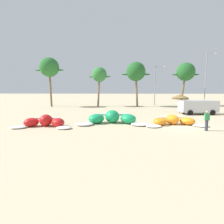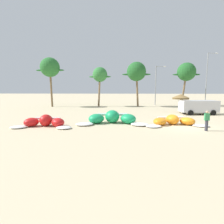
{
  "view_description": "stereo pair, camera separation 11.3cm",
  "coord_description": "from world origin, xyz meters",
  "px_view_note": "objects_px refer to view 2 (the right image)",
  "views": [
    {
      "loc": [
        -5.61,
        -16.89,
        3.29
      ],
      "look_at": [
        -6.53,
        2.0,
        1.0
      ],
      "focal_mm": 29.95,
      "sensor_mm": 36.0,
      "label": 1
    },
    {
      "loc": [
        -5.5,
        -16.89,
        3.29
      ],
      "look_at": [
        -6.53,
        2.0,
        1.0
      ],
      "focal_mm": 29.95,
      "sensor_mm": 36.0,
      "label": 2
    }
  ],
  "objects_px": {
    "kite_left_of_center": "(174,121)",
    "palm_center_left": "(186,72)",
    "parked_car_second": "(198,106)",
    "kite_left": "(112,118)",
    "palm_leftmost": "(50,68)",
    "palm_left": "(100,75)",
    "lamppost_west": "(51,84)",
    "beach_umbrella_near_van": "(181,97)",
    "palm_left_of_gap": "(136,72)",
    "person_near_kites": "(207,121)",
    "lamppost_west_center": "(157,83)",
    "lamppost_east_center": "(207,76)",
    "kite_far_left": "(45,122)"
  },
  "relations": [
    {
      "from": "kite_far_left",
      "to": "lamppost_east_center",
      "type": "height_order",
      "value": "lamppost_east_center"
    },
    {
      "from": "kite_far_left",
      "to": "kite_left",
      "type": "relative_size",
      "value": 0.79
    },
    {
      "from": "palm_left_of_gap",
      "to": "lamppost_east_center",
      "type": "distance_m",
      "value": 15.36
    },
    {
      "from": "palm_left_of_gap",
      "to": "person_near_kites",
      "type": "bearing_deg",
      "value": -79.22
    },
    {
      "from": "kite_left_of_center",
      "to": "lamppost_east_center",
      "type": "relative_size",
      "value": 0.56
    },
    {
      "from": "person_near_kites",
      "to": "palm_leftmost",
      "type": "xyz_separation_m",
      "value": [
        -20.29,
        20.0,
        6.51
      ]
    },
    {
      "from": "kite_left_of_center",
      "to": "person_near_kites",
      "type": "height_order",
      "value": "person_near_kites"
    },
    {
      "from": "parked_car_second",
      "to": "kite_left",
      "type": "bearing_deg",
      "value": -146.51
    },
    {
      "from": "lamppost_west_center",
      "to": "lamppost_east_center",
      "type": "distance_m",
      "value": 10.55
    },
    {
      "from": "kite_left",
      "to": "lamppost_west",
      "type": "relative_size",
      "value": 0.88
    },
    {
      "from": "lamppost_west_center",
      "to": "lamppost_west",
      "type": "bearing_deg",
      "value": 175.72
    },
    {
      "from": "lamppost_west",
      "to": "kite_left",
      "type": "bearing_deg",
      "value": -57.48
    },
    {
      "from": "palm_center_left",
      "to": "lamppost_east_center",
      "type": "bearing_deg",
      "value": 19.28
    },
    {
      "from": "kite_left",
      "to": "palm_leftmost",
      "type": "distance_m",
      "value": 22.32
    },
    {
      "from": "palm_leftmost",
      "to": "lamppost_east_center",
      "type": "xyz_separation_m",
      "value": [
        31.1,
        5.11,
        -1.36
      ]
    },
    {
      "from": "kite_left",
      "to": "palm_leftmost",
      "type": "bearing_deg",
      "value": 126.42
    },
    {
      "from": "person_near_kites",
      "to": "lamppost_west",
      "type": "distance_m",
      "value": 34.68
    },
    {
      "from": "person_near_kites",
      "to": "palm_left",
      "type": "relative_size",
      "value": 0.21
    },
    {
      "from": "beach_umbrella_near_van",
      "to": "palm_left_of_gap",
      "type": "distance_m",
      "value": 11.92
    },
    {
      "from": "parked_car_second",
      "to": "palm_left",
      "type": "xyz_separation_m",
      "value": [
        -14.29,
        11.11,
        4.93
      ]
    },
    {
      "from": "palm_leftmost",
      "to": "lamppost_west_center",
      "type": "distance_m",
      "value": 21.3
    },
    {
      "from": "kite_left",
      "to": "lamppost_west_center",
      "type": "height_order",
      "value": "lamppost_west_center"
    },
    {
      "from": "kite_left_of_center",
      "to": "palm_center_left",
      "type": "distance_m",
      "value": 23.33
    },
    {
      "from": "kite_left",
      "to": "palm_left_of_gap",
      "type": "height_order",
      "value": "palm_left_of_gap"
    },
    {
      "from": "lamppost_east_center",
      "to": "palm_leftmost",
      "type": "bearing_deg",
      "value": -170.67
    },
    {
      "from": "lamppost_west",
      "to": "kite_far_left",
      "type": "bearing_deg",
      "value": -70.51
    },
    {
      "from": "parked_car_second",
      "to": "palm_center_left",
      "type": "xyz_separation_m",
      "value": [
        2.72,
        13.28,
        5.6
      ]
    },
    {
      "from": "beach_umbrella_near_van",
      "to": "palm_left",
      "type": "xyz_separation_m",
      "value": [
        -12.48,
        9.62,
        3.73
      ]
    },
    {
      "from": "lamppost_east_center",
      "to": "kite_far_left",
      "type": "bearing_deg",
      "value": -135.37
    },
    {
      "from": "palm_leftmost",
      "to": "lamppost_west_center",
      "type": "height_order",
      "value": "palm_leftmost"
    },
    {
      "from": "parked_car_second",
      "to": "palm_leftmost",
      "type": "distance_m",
      "value": 26.28
    },
    {
      "from": "parked_car_second",
      "to": "person_near_kites",
      "type": "distance_m",
      "value": 10.64
    },
    {
      "from": "kite_far_left",
      "to": "parked_car_second",
      "type": "relative_size",
      "value": 1.17
    },
    {
      "from": "beach_umbrella_near_van",
      "to": "parked_car_second",
      "type": "height_order",
      "value": "beach_umbrella_near_van"
    },
    {
      "from": "palm_left",
      "to": "lamppost_west_center",
      "type": "distance_m",
      "value": 11.91
    },
    {
      "from": "kite_far_left",
      "to": "palm_left",
      "type": "xyz_separation_m",
      "value": [
        2.57,
        20.24,
        5.62
      ]
    },
    {
      "from": "person_near_kites",
      "to": "palm_center_left",
      "type": "bearing_deg",
      "value": 75.69
    },
    {
      "from": "kite_left",
      "to": "person_near_kites",
      "type": "height_order",
      "value": "person_near_kites"
    },
    {
      "from": "kite_left",
      "to": "lamppost_west",
      "type": "height_order",
      "value": "lamppost_west"
    },
    {
      "from": "lamppost_west",
      "to": "palm_leftmost",
      "type": "bearing_deg",
      "value": -70.27
    },
    {
      "from": "kite_left_of_center",
      "to": "lamppost_east_center",
      "type": "bearing_deg",
      "value": 60.71
    },
    {
      "from": "palm_center_left",
      "to": "lamppost_east_center",
      "type": "distance_m",
      "value": 5.17
    },
    {
      "from": "kite_left",
      "to": "lamppost_west",
      "type": "bearing_deg",
      "value": 122.52
    },
    {
      "from": "palm_left",
      "to": "lamppost_west",
      "type": "distance_m",
      "value": 12.55
    },
    {
      "from": "lamppost_west_center",
      "to": "palm_left_of_gap",
      "type": "bearing_deg",
      "value": -144.54
    },
    {
      "from": "kite_left_of_center",
      "to": "palm_left",
      "type": "xyz_separation_m",
      "value": [
        -9.1,
        18.85,
        5.66
      ]
    },
    {
      "from": "kite_left",
      "to": "palm_center_left",
      "type": "height_order",
      "value": "palm_center_left"
    },
    {
      "from": "parked_car_second",
      "to": "palm_left_of_gap",
      "type": "bearing_deg",
      "value": 123.24
    },
    {
      "from": "parked_car_second",
      "to": "lamppost_west_center",
      "type": "bearing_deg",
      "value": 101.44
    },
    {
      "from": "parked_car_second",
      "to": "lamppost_west",
      "type": "relative_size",
      "value": 0.6
    }
  ]
}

